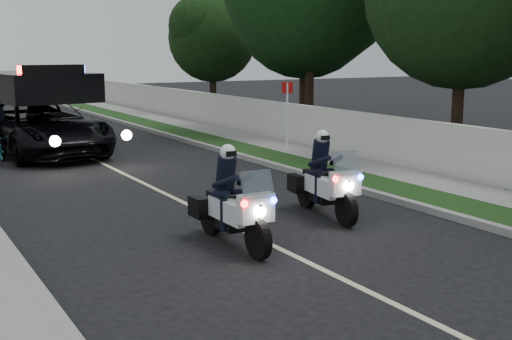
{
  "coord_description": "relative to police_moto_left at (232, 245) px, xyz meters",
  "views": [
    {
      "loc": [
        -5.84,
        -6.13,
        3.37
      ],
      "look_at": [
        0.71,
        5.23,
        1.0
      ],
      "focal_mm": 46.6,
      "sensor_mm": 36.0,
      "label": 1
    }
  ],
  "objects": [
    {
      "name": "sidewalk_right",
      "position": [
        6.7,
        6.22,
        0.08
      ],
      "size": [
        1.4,
        60.0,
        0.16
      ],
      "primitive_type": "cube",
      "color": "gray",
      "rests_on": "ground"
    },
    {
      "name": "tree_right_b",
      "position": [
        10.56,
        4.89,
        0.0
      ],
      "size": [
        7.12,
        7.12,
        10.03
      ],
      "primitive_type": null,
      "rotation": [
        0.0,
        0.0,
        -0.21
      ],
      "color": "#183712",
      "rests_on": "ground"
    },
    {
      "name": "tree_right_c",
      "position": [
        10.68,
        13.66,
        0.0
      ],
      "size": [
        7.28,
        7.28,
        10.08
      ],
      "primitive_type": null,
      "rotation": [
        0.0,
        0.0,
        -0.23
      ],
      "color": "#103510",
      "rests_on": "ground"
    },
    {
      "name": "lane_marking",
      "position": [
        0.6,
        6.22,
        0.0
      ],
      "size": [
        0.12,
        50.0,
        0.01
      ],
      "primitive_type": "cube",
      "color": "#BFB78C",
      "rests_on": "ground"
    },
    {
      "name": "curb_right",
      "position": [
        4.7,
        6.22,
        0.07
      ],
      "size": [
        0.2,
        60.0,
        0.15
      ],
      "primitive_type": "cube",
      "color": "gray",
      "rests_on": "ground"
    },
    {
      "name": "sign_post",
      "position": [
        6.6,
        8.57,
        0.0
      ],
      "size": [
        0.47,
        0.47,
        2.42
      ],
      "primitive_type": null,
      "rotation": [
        0.0,
        0.0,
        -0.27
      ],
      "color": "#B50F0C",
      "rests_on": "ground"
    },
    {
      "name": "grass_verge",
      "position": [
        5.4,
        6.22,
        0.08
      ],
      "size": [
        1.2,
        60.0,
        0.16
      ],
      "primitive_type": "cube",
      "color": "#193814",
      "rests_on": "ground"
    },
    {
      "name": "tree_right_d",
      "position": [
        10.21,
        12.54,
        0.0
      ],
      "size": [
        8.48,
        8.48,
        11.98
      ],
      "primitive_type": null,
      "rotation": [
        0.0,
        0.0,
        -0.2
      ],
      "color": "#173F15",
      "rests_on": "ground"
    },
    {
      "name": "tree_right_e",
      "position": [
        10.68,
        22.34,
        0.0
      ],
      "size": [
        5.17,
        5.17,
        7.81
      ],
      "primitive_type": null,
      "rotation": [
        0.0,
        0.0,
        -0.11
      ],
      "color": "black",
      "rests_on": "ground"
    },
    {
      "name": "police_suv",
      "position": [
        -0.56,
        12.18,
        0.0
      ],
      "size": [
        3.77,
        6.79,
        3.15
      ],
      "primitive_type": "imported",
      "rotation": [
        0.0,
        0.0,
        0.12
      ],
      "color": "black",
      "rests_on": "ground"
    },
    {
      "name": "police_moto_right",
      "position": [
        2.62,
        0.9,
        0.0
      ],
      "size": [
        1.01,
        2.18,
        1.78
      ],
      "primitive_type": null,
      "rotation": [
        0.0,
        0.0,
        -0.14
      ],
      "color": "white",
      "rests_on": "ground"
    },
    {
      "name": "police_moto_left",
      "position": [
        0.0,
        0.0,
        0.0
      ],
      "size": [
        0.74,
        2.1,
        1.78
      ],
      "primitive_type": null,
      "rotation": [
        0.0,
        0.0,
        0.0
      ],
      "color": "silver",
      "rests_on": "ground"
    },
    {
      "name": "ground",
      "position": [
        0.6,
        -3.78,
        0.0
      ],
      "size": [
        120.0,
        120.0,
        0.0
      ],
      "primitive_type": "plane",
      "color": "black",
      "rests_on": "ground"
    },
    {
      "name": "property_wall",
      "position": [
        7.7,
        6.22,
        0.75
      ],
      "size": [
        0.22,
        60.0,
        1.5
      ],
      "primitive_type": "cube",
      "color": "beige",
      "rests_on": "ground"
    }
  ]
}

